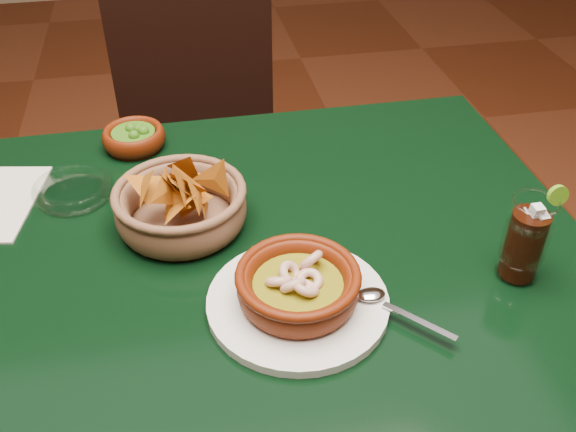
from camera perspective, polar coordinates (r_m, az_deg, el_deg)
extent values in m
cube|color=black|center=(0.98, -8.29, -3.97)|extent=(1.20, 0.80, 0.04)
cylinder|color=black|center=(1.58, 11.83, -3.63)|extent=(0.06, 0.06, 0.71)
cube|color=black|center=(1.65, -7.42, 3.79)|extent=(0.44, 0.44, 0.04)
cylinder|color=black|center=(1.66, -12.78, -7.13)|extent=(0.04, 0.04, 0.47)
cylinder|color=black|center=(1.67, 0.07, -5.76)|extent=(0.04, 0.04, 0.47)
cylinder|color=black|center=(1.95, -12.73, 0.48)|extent=(0.04, 0.04, 0.47)
cylinder|color=black|center=(1.95, -1.83, 1.63)|extent=(0.04, 0.04, 0.47)
cube|color=black|center=(1.71, -8.57, 14.34)|extent=(0.41, 0.04, 0.45)
cylinder|color=silver|center=(0.87, 0.87, -7.67)|extent=(0.25, 0.25, 0.01)
cylinder|color=#4E1504|center=(0.86, 0.88, -7.17)|extent=(0.14, 0.14, 0.01)
torus|color=#4E1504|center=(0.85, 0.89, -6.27)|extent=(0.18, 0.18, 0.04)
torus|color=#4E1504|center=(0.84, 0.90, -5.30)|extent=(0.17, 0.17, 0.01)
cylinder|color=#6D6710|center=(0.85, 0.89, -6.11)|extent=(0.13, 0.13, 0.01)
torus|color=#CDA590|center=(0.84, 1.90, -5.76)|extent=(0.05, 0.05, 0.03)
torus|color=#CDA590|center=(0.86, 2.08, -3.93)|extent=(0.05, 0.04, 0.05)
torus|color=#CDA590|center=(0.85, 0.21, -5.14)|extent=(0.05, 0.05, 0.04)
torus|color=#CDA590|center=(0.84, -0.83, -5.82)|extent=(0.05, 0.04, 0.04)
torus|color=#CDA590|center=(0.83, 0.45, -6.21)|extent=(0.05, 0.03, 0.05)
torus|color=#CDA590|center=(0.83, 1.57, -6.39)|extent=(0.05, 0.05, 0.04)
cube|color=silver|center=(0.85, 11.59, -9.15)|extent=(0.08, 0.08, 0.00)
ellipsoid|color=silver|center=(0.87, 7.38, -6.94)|extent=(0.04, 0.03, 0.01)
cylinder|color=brown|center=(1.02, -9.32, -0.60)|extent=(0.18, 0.18, 0.01)
torus|color=brown|center=(1.00, -9.49, 0.71)|extent=(0.24, 0.24, 0.06)
torus|color=brown|center=(0.98, -9.66, 2.12)|extent=(0.20, 0.20, 0.01)
cone|color=#9D5110|center=(0.96, -9.29, 2.75)|extent=(0.04, 0.08, 0.08)
cone|color=#9D5110|center=(1.00, -8.98, 4.19)|extent=(0.08, 0.07, 0.10)
cone|color=#9D5110|center=(0.99, -8.55, 1.60)|extent=(0.08, 0.07, 0.08)
cone|color=#9D5110|center=(1.01, -10.32, 2.91)|extent=(0.08, 0.05, 0.07)
cone|color=#9D5110|center=(0.98, -9.97, 2.34)|extent=(0.07, 0.07, 0.09)
cone|color=#9D5110|center=(0.99, -12.46, 2.68)|extent=(0.10, 0.09, 0.05)
cone|color=#9D5110|center=(0.97, -9.87, 0.84)|extent=(0.08, 0.08, 0.05)
cone|color=#9D5110|center=(0.98, -10.09, 1.29)|extent=(0.06, 0.09, 0.10)
cone|color=#9D5110|center=(1.00, -7.44, 1.40)|extent=(0.03, 0.09, 0.09)
cone|color=#9D5110|center=(0.97, -12.72, 2.62)|extent=(0.04, 0.09, 0.08)
cone|color=#9D5110|center=(0.97, -8.08, 1.97)|extent=(0.04, 0.08, 0.07)
cone|color=#9D5110|center=(0.97, -10.76, 2.14)|extent=(0.06, 0.09, 0.10)
cone|color=#9D5110|center=(0.98, -6.57, 3.27)|extent=(0.10, 0.03, 0.10)
cone|color=#9D5110|center=(0.99, -9.36, 2.65)|extent=(0.09, 0.06, 0.10)
cone|color=#9D5110|center=(1.00, -9.57, 2.20)|extent=(0.11, 0.08, 0.08)
cone|color=#9D5110|center=(0.98, -9.20, 2.62)|extent=(0.10, 0.05, 0.09)
cone|color=#9D5110|center=(0.97, -9.75, 2.82)|extent=(0.06, 0.10, 0.09)
cone|color=#9D5110|center=(1.02, -8.88, 3.05)|extent=(0.10, 0.09, 0.06)
cylinder|color=#4E1504|center=(1.23, -13.42, 6.08)|extent=(0.10, 0.10, 0.01)
torus|color=#4E1504|center=(1.22, -13.54, 6.84)|extent=(0.13, 0.13, 0.04)
cylinder|color=#22510C|center=(1.22, -13.59, 7.11)|extent=(0.08, 0.08, 0.01)
sphere|color=#22510C|center=(1.21, -12.79, 7.40)|extent=(0.02, 0.02, 0.02)
sphere|color=#22510C|center=(1.22, -13.11, 7.53)|extent=(0.02, 0.02, 0.02)
sphere|color=#22510C|center=(1.22, -13.80, 7.57)|extent=(0.02, 0.02, 0.02)
sphere|color=#22510C|center=(1.20, -13.53, 6.97)|extent=(0.02, 0.02, 0.02)
sphere|color=#22510C|center=(1.21, -12.71, 7.35)|extent=(0.02, 0.02, 0.02)
cylinder|color=white|center=(0.97, 19.58, -4.78)|extent=(0.06, 0.06, 0.01)
torus|color=white|center=(0.94, 20.36, -1.93)|extent=(0.13, 0.13, 0.07)
cylinder|color=black|center=(0.94, 20.23, -2.42)|extent=(0.05, 0.05, 0.10)
cube|color=silver|center=(0.91, 21.26, 0.45)|extent=(0.02, 0.02, 0.02)
cube|color=silver|center=(0.92, 20.46, -0.01)|extent=(0.02, 0.02, 0.02)
cube|color=silver|center=(0.92, 20.05, -0.40)|extent=(0.02, 0.02, 0.02)
cube|color=silver|center=(0.93, 20.32, -0.61)|extent=(0.03, 0.02, 0.02)
cube|color=silver|center=(0.91, 21.57, -0.12)|extent=(0.02, 0.02, 0.02)
torus|color=white|center=(0.90, 21.22, 1.21)|extent=(0.06, 0.06, 0.00)
cylinder|color=#528C17|center=(0.91, 22.87, 1.71)|extent=(0.03, 0.01, 0.03)
cylinder|color=white|center=(1.12, -18.44, 1.74)|extent=(0.12, 0.12, 0.01)
torus|color=white|center=(1.11, -18.58, 2.32)|extent=(0.14, 0.14, 0.03)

